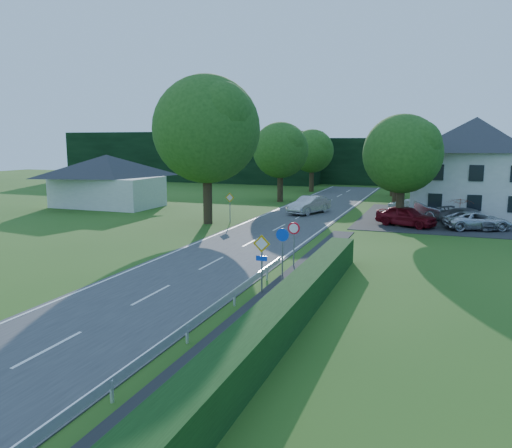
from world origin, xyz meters
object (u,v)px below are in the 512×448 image
at_px(parked_car_silver_b, 477,221).
at_px(streetlight, 398,167).
at_px(parasol, 459,210).
at_px(parked_car_red, 406,216).
at_px(parked_car_grey, 469,218).
at_px(moving_car, 309,205).
at_px(motorcycle, 296,207).
at_px(parked_car_silver_a, 418,209).

bearing_deg(parked_car_silver_b, streetlight, 54.17).
bearing_deg(parasol, parked_car_red, -136.91).
bearing_deg(parked_car_grey, moving_car, 118.54).
height_order(moving_car, motorcycle, moving_car).
height_order(parked_car_silver_b, parasol, parasol).
bearing_deg(parked_car_grey, streetlight, 121.58).
height_order(streetlight, moving_car, streetlight).
bearing_deg(parked_car_red, parked_car_grey, -53.58).
xyz_separation_m(motorcycle, parked_car_grey, (14.52, -2.83, 0.16)).
distance_m(motorcycle, parasol, 13.89).
height_order(parked_car_grey, parked_car_silver_b, parked_car_grey).
relative_size(streetlight, parasol, 3.73).
relative_size(parked_car_silver_a, parked_car_grey, 0.99).
height_order(parked_car_red, parked_car_silver_a, same).
bearing_deg(parasol, parked_car_silver_b, -71.21).
xyz_separation_m(parked_car_red, parasol, (3.92, 3.67, 0.18)).
distance_m(moving_car, parked_car_grey, 13.58).
relative_size(parked_car_silver_b, parasol, 2.22).
bearing_deg(parked_car_grey, parked_car_silver_b, -108.35).
bearing_deg(parked_car_silver_b, moving_car, 55.22).
height_order(motorcycle, parked_car_red, parked_car_red).
bearing_deg(motorcycle, streetlight, 2.55).
bearing_deg(moving_car, parked_car_silver_b, 4.75).
bearing_deg(parked_car_grey, motorcycle, 119.74).
relative_size(parked_car_silver_a, parked_car_silver_b, 1.00).
bearing_deg(streetlight, parked_car_red, -65.04).
height_order(motorcycle, parasol, parasol).
relative_size(streetlight, parked_car_red, 1.74).
bearing_deg(parked_car_silver_a, parked_car_grey, -114.00).
xyz_separation_m(motorcycle, parasol, (13.88, -0.29, 0.43)).
distance_m(streetlight, parasol, 6.19).
bearing_deg(parasol, parked_car_grey, -75.78).
relative_size(streetlight, parked_car_grey, 1.66).
bearing_deg(parked_car_silver_a, streetlight, 169.30).
bearing_deg(moving_car, parked_car_grey, 7.68).
distance_m(parked_car_silver_a, parked_car_grey, 5.37).
relative_size(moving_car, parked_car_silver_b, 1.01).
xyz_separation_m(motorcycle, parked_car_silver_b, (15.03, -3.69, 0.13)).
distance_m(motorcycle, parked_car_silver_b, 15.48).
distance_m(parked_car_silver_b, parasol, 3.61).
bearing_deg(parasol, parked_car_silver_a, 161.28).
distance_m(moving_car, parked_car_red, 9.58).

